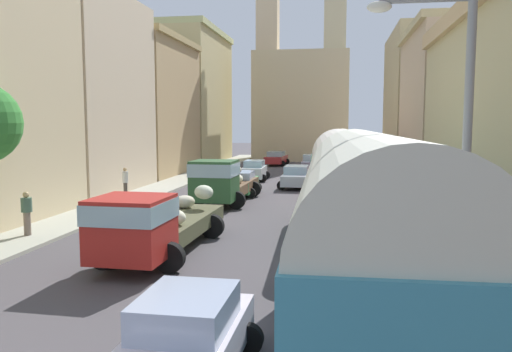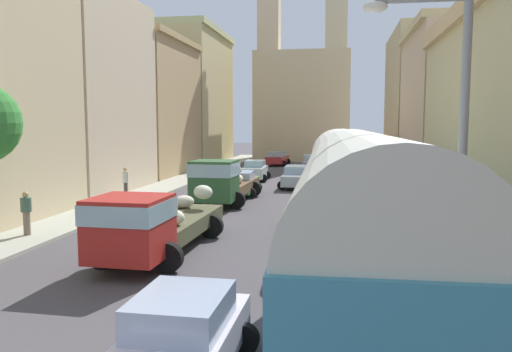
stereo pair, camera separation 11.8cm
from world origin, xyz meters
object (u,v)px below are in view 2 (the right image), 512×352
Objects in this scene: streetlamp_near at (448,146)px; parked_bus_1 at (341,177)px; car_1 at (255,170)px; pedestrian_0 at (26,212)px; car_0 at (242,183)px; car_3 at (182,337)px; car_4 at (297,177)px; parked_bus_2 at (341,155)px; parked_bus_0 at (362,240)px; car_2 at (277,158)px; cargo_truck_0 at (153,223)px; cargo_truck_1 at (222,181)px; pedestrian_1 at (126,182)px; car_5 at (312,163)px.

parked_bus_1 is at bearing 100.02° from streetlamp_near.
pedestrian_0 reaches higher than car_1.
parked_bus_1 is at bearing -59.71° from car_0.
pedestrian_0 is at bearing 134.39° from car_3.
parked_bus_2 is at bearing 32.21° from car_4.
parked_bus_0 is 43.35m from car_2.
parked_bus_0 is 9.10m from cargo_truck_0.
parked_bus_1 is 2.23× the size of car_3.
parked_bus_2 is 2.16× the size of car_2.
car_4 is at bearing 66.70° from cargo_truck_1.
parked_bus_1 is at bearing 91.80° from parked_bus_0.
car_3 is 1.92× the size of pedestrian_1.
parked_bus_2 is 6.85m from car_1.
cargo_truck_0 is 2.00× the size of car_1.
car_2 is 2.35× the size of pedestrian_1.
parked_bus_0 is 22.15m from car_0.
car_4 is at bearing 100.92° from streetlamp_near.
car_1 is 13.91m from car_2.
cargo_truck_1 is 18.70m from streetlamp_near.
car_5 is at bearing 65.09° from car_1.
streetlamp_near is at bearing -36.46° from cargo_truck_0.
pedestrian_0 is at bearing -107.70° from car_5.
pedestrian_1 is (-11.85, -9.40, -1.05)m from parked_bus_2.
car_4 is at bearing 90.49° from car_3.
car_5 is 0.62× the size of streetlamp_near.
parked_bus_1 is at bearing -84.54° from car_5.
car_3 is at bearing -81.64° from car_0.
car_2 reaches higher than car_0.
pedestrian_1 is at bearing 116.35° from car_3.
car_4 is (3.34, 7.77, -0.51)m from cargo_truck_1.
car_0 is (0.33, 3.82, -0.53)m from cargo_truck_1.
car_0 is (0.07, 14.72, -0.45)m from cargo_truck_0.
car_2 is 43.00m from streetlamp_near.
pedestrian_0 is (-11.77, -18.59, -1.13)m from parked_bus_2.
cargo_truck_1 is at bearing -100.62° from car_5.
cargo_truck_0 is at bearing -62.34° from pedestrian_1.
parked_bus_2 is at bearing 93.84° from streetlamp_near.
pedestrian_1 is at bearing -115.61° from car_1.
pedestrian_1 reaches higher than car_2.
parked_bus_0 is 37.36m from car_5.
parked_bus_1 is (-0.35, 11.11, -0.10)m from parked_bus_0.
cargo_truck_1 is at bearing -113.30° from car_4.
parked_bus_0 is 1.21× the size of cargo_truck_0.
car_2 is 2.48× the size of pedestrian_0.
car_4 is 2.38× the size of pedestrian_0.
car_4 is (-2.87, 14.02, -1.51)m from parked_bus_1.
pedestrian_0 is (-5.81, -12.79, 0.29)m from car_0.
car_1 is (-0.15, 11.52, -0.48)m from cargo_truck_1.
parked_bus_1 reaches higher than cargo_truck_1.
cargo_truck_1 is 11.53m from car_1.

